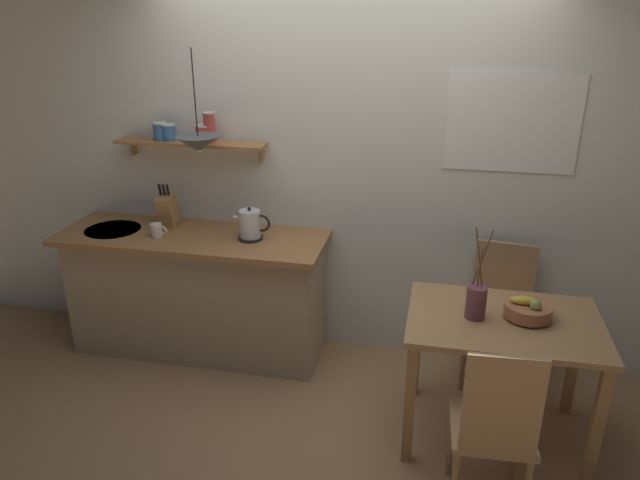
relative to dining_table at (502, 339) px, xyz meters
The scene contains 13 objects.
ground_plane 1.22m from the dining_table, 168.25° to the left, with size 14.00×14.00×0.00m, color #A87F56.
back_wall 1.38m from the dining_table, 133.36° to the left, with size 6.80×0.11×2.70m.
kitchen_counter 2.10m from the dining_table, 165.28° to the left, with size 1.83×0.63×0.90m.
wall_shelf 2.35m from the dining_table, 161.15° to the left, with size 1.04×0.20×0.33m.
dining_table is the anchor object (origin of this frame).
dining_chair_near 0.62m from the dining_table, 95.79° to the right, with size 0.40×0.41×0.97m.
dining_chair_far 0.65m from the dining_table, 85.64° to the left, with size 0.48×0.44×0.92m.
fruit_bowl 0.21m from the dining_table, 16.88° to the left, with size 0.25×0.25×0.13m.
twig_vase 0.27m from the dining_table, behind, with size 0.11×0.11×0.52m.
electric_kettle 1.71m from the dining_table, 162.08° to the left, with size 0.25×0.16×0.22m.
knife_block 2.35m from the dining_table, 164.29° to the left, with size 0.10×0.16×0.31m.
coffee_mug_by_sink 2.29m from the dining_table, 169.03° to the left, with size 0.11×0.08×0.09m.
pendant_lamp 2.14m from the dining_table, 166.32° to the left, with size 0.28×0.28×0.63m.
Camera 1 is at (0.63, -3.15, 2.34)m, focal length 33.11 mm.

